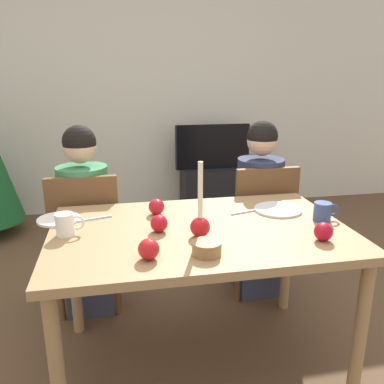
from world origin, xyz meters
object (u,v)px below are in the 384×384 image
at_px(mug_left, 66,224).
at_px(apple_near_candle, 149,249).
at_px(plate_right, 278,210).
at_px(apple_by_right_mug, 159,223).
at_px(apple_far_edge, 157,207).
at_px(plate_left, 59,219).
at_px(person_right_child, 259,212).
at_px(mug_right, 323,212).
at_px(tv_stand, 212,190).
at_px(bowl_walnuts, 207,248).
at_px(tv, 213,147).
at_px(chair_left, 86,235).
at_px(chair_right, 260,222).
at_px(dining_table, 200,244).
at_px(candle_centerpiece, 200,222).
at_px(apple_by_left_plate, 323,232).
at_px(person_left_child, 86,224).

distance_m(mug_left, apple_near_candle, 0.47).
bearing_deg(plate_right, mug_left, -173.07).
distance_m(apple_by_right_mug, apple_far_edge, 0.24).
bearing_deg(plate_left, person_right_child, 18.50).
bearing_deg(mug_right, tv_stand, 89.66).
bearing_deg(apple_by_right_mug, bowl_walnuts, -60.24).
height_order(tv, apple_far_edge, tv).
bearing_deg(chair_left, apple_near_candle, -70.97).
xyz_separation_m(chair_right, mug_left, (-1.15, -0.57, 0.29)).
height_order(mug_left, apple_by_right_mug, mug_left).
bearing_deg(mug_left, chair_left, 86.27).
bearing_deg(bowl_walnuts, tv_stand, 75.54).
bearing_deg(bowl_walnuts, mug_right, 22.32).
distance_m(dining_table, candle_centerpiece, 0.18).
height_order(tv_stand, bowl_walnuts, bowl_walnuts).
bearing_deg(tv, mug_right, -90.34).
relative_size(person_right_child, apple_by_left_plate, 14.16).
bearing_deg(apple_near_candle, mug_left, 137.37).
bearing_deg(apple_by_right_mug, chair_right, 39.99).
relative_size(apple_near_candle, apple_by_right_mug, 1.06).
height_order(tv_stand, apple_far_edge, apple_far_edge).
height_order(dining_table, plate_left, plate_left).
relative_size(plate_right, apple_far_edge, 3.04).
bearing_deg(apple_by_right_mug, dining_table, 1.57).
bearing_deg(person_right_child, mug_right, -82.80).
relative_size(person_right_child, apple_near_candle, 13.68).
relative_size(mug_left, apple_by_left_plate, 1.56).
bearing_deg(dining_table, plate_right, 19.73).
height_order(dining_table, chair_right, chair_right).
xyz_separation_m(mug_left, apple_by_left_plate, (1.11, -0.28, -0.01)).
bearing_deg(plate_left, dining_table, -19.42).
distance_m(mug_right, apple_by_left_plate, 0.26).
relative_size(candle_centerpiece, bowl_walnuts, 2.86).
distance_m(chair_left, candle_centerpiece, 0.95).
height_order(plate_left, apple_far_edge, apple_far_edge).
bearing_deg(chair_left, person_left_child, 90.00).
bearing_deg(apple_by_right_mug, plate_left, 153.04).
distance_m(person_left_child, candle_centerpiece, 0.96).
xyz_separation_m(mug_left, apple_far_edge, (0.43, 0.20, -0.01)).
xyz_separation_m(tv, plate_right, (-0.17, -2.14, 0.05)).
bearing_deg(apple_far_edge, chair_left, 136.45).
relative_size(candle_centerpiece, apple_near_candle, 4.01).
distance_m(plate_right, apple_near_candle, 0.86).
bearing_deg(tv_stand, apple_by_left_plate, -93.02).
xyz_separation_m(candle_centerpiece, plate_right, (0.48, 0.26, -0.06)).
xyz_separation_m(dining_table, plate_right, (0.46, 0.17, 0.09)).
relative_size(chair_left, person_right_child, 0.77).
height_order(plate_right, bowl_walnuts, bowl_walnuts).
bearing_deg(person_left_child, tv, 53.99).
distance_m(dining_table, tv_stand, 2.42).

